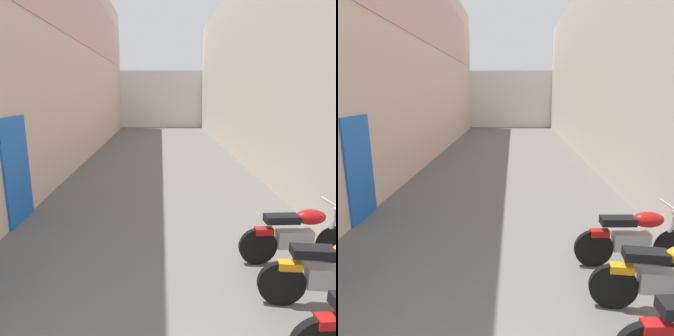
{
  "view_description": "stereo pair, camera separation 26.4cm",
  "coord_description": "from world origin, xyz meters",
  "views": [
    {
      "loc": [
        -0.05,
        -0.72,
        2.67
      ],
      "look_at": [
        0.08,
        4.93,
        1.3
      ],
      "focal_mm": 33.55,
      "sensor_mm": 36.0,
      "label": 1
    },
    {
      "loc": [
        0.21,
        -0.72,
        2.67
      ],
      "look_at": [
        0.08,
        4.93,
        1.3
      ],
      "focal_mm": 33.55,
      "sensor_mm": 36.0,
      "label": 2
    }
  ],
  "objects": [
    {
      "name": "ground_plane",
      "position": [
        0.0,
        9.73,
        0.0
      ],
      "size": [
        39.46,
        39.46,
        0.0
      ],
      "primitive_type": "plane",
      "color": "#66635E"
    },
    {
      "name": "building_left",
      "position": [
        -3.24,
        11.69,
        4.02
      ],
      "size": [
        0.45,
        23.46,
        7.96
      ],
      "color": "beige",
      "rests_on": "ground"
    },
    {
      "name": "building_right",
      "position": [
        3.24,
        11.73,
        3.53
      ],
      "size": [
        0.45,
        23.46,
        7.06
      ],
      "color": "beige",
      "rests_on": "ground"
    },
    {
      "name": "building_far_end",
      "position": [
        0.0,
        24.46,
        2.11
      ],
      "size": [
        9.09,
        2.0,
        4.21
      ],
      "primitive_type": "cube",
      "color": "silver",
      "rests_on": "ground"
    },
    {
      "name": "motorcycle_third",
      "position": [
        2.1,
        2.71,
        0.5
      ],
      "size": [
        1.85,
        0.58,
        1.04
      ],
      "color": "black",
      "rests_on": "ground"
    },
    {
      "name": "motorcycle_fourth",
      "position": [
        2.1,
        3.78,
        0.5
      ],
      "size": [
        1.85,
        0.58,
        1.04
      ],
      "color": "black",
      "rests_on": "ground"
    }
  ]
}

